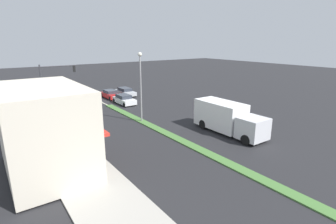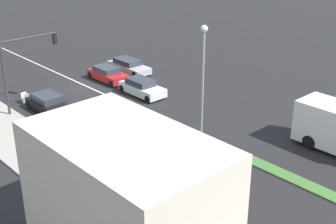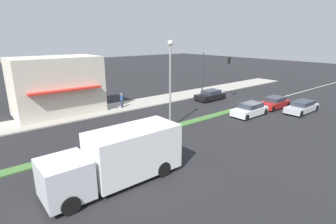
{
  "view_description": "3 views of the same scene",
  "coord_description": "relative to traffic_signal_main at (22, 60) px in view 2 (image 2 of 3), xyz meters",
  "views": [
    {
      "loc": [
        13.54,
        37.12,
        8.62
      ],
      "look_at": [
        -1.82,
        15.51,
        1.36
      ],
      "focal_mm": 28.0,
      "sensor_mm": 36.0,
      "label": 1
    },
    {
      "loc": [
        20.18,
        31.85,
        13.63
      ],
      "look_at": [
        1.0,
        11.0,
        1.48
      ],
      "focal_mm": 50.0,
      "sensor_mm": 36.0,
      "label": 2
    },
    {
      "loc": [
        -16.69,
        26.99,
        7.71
      ],
      "look_at": [
        0.91,
        12.59,
        1.18
      ],
      "focal_mm": 28.0,
      "sensor_mm": 36.0,
      "label": 3
    }
  ],
  "objects": [
    {
      "name": "ground_plane",
      "position": [
        -6.12,
        16.89,
        -3.9
      ],
      "size": [
        160.0,
        160.0,
        0.0
      ],
      "primitive_type": "plane",
      "color": "#232326"
    },
    {
      "name": "building_corner_store",
      "position": [
        4.59,
        17.99,
        -0.92
      ],
      "size": [
        5.64,
        8.32,
        5.72
      ],
      "color": "beige",
      "rests_on": "sidewalk_right"
    },
    {
      "name": "warning_aframe_sign",
      "position": [
        -0.54,
        -1.38,
        -3.47
      ],
      "size": [
        0.45,
        0.53,
        0.84
      ],
      "color": "silver",
      "rests_on": "ground"
    },
    {
      "name": "hatchback_red",
      "position": [
        -8.32,
        -1.39,
        -3.3
      ],
      "size": [
        1.78,
        3.96,
        1.25
      ],
      "color": "#AD1E1E",
      "rests_on": "ground"
    },
    {
      "name": "pedestrian",
      "position": [
        2.33,
        11.93,
        -2.93
      ],
      "size": [
        0.34,
        0.34,
        1.63
      ],
      "color": "#282D42",
      "rests_on": "sidewalk_right"
    },
    {
      "name": "traffic_signal_main",
      "position": [
        0.0,
        0.0,
        0.0
      ],
      "size": [
        4.59,
        0.34,
        5.6
      ],
      "color": "#333338",
      "rests_on": "sidewalk_right"
    },
    {
      "name": "van_white",
      "position": [
        -8.32,
        3.3,
        -3.27
      ],
      "size": [
        1.79,
        4.07,
        1.31
      ],
      "color": "silver",
      "rests_on": "ground"
    },
    {
      "name": "street_lamp",
      "position": [
        -6.12,
        11.98,
        0.88
      ],
      "size": [
        0.44,
        0.44,
        7.37
      ],
      "color": "gray",
      "rests_on": "median_strip"
    },
    {
      "name": "lane_marking_center",
      "position": [
        -6.12,
        -1.11,
        -3.9
      ],
      "size": [
        0.16,
        60.0,
        0.01
      ],
      "primitive_type": "cube",
      "color": "beige",
      "rests_on": "ground"
    },
    {
      "name": "suv_black",
      "position": [
        -1.12,
        1.21,
        -3.29
      ],
      "size": [
        1.91,
        3.9,
        1.26
      ],
      "color": "black",
      "rests_on": "ground"
    },
    {
      "name": "sedan_silver",
      "position": [
        -11.12,
        -2.01,
        -3.3
      ],
      "size": [
        1.73,
        4.52,
        1.22
      ],
      "color": "#B7BABF",
      "rests_on": "ground"
    }
  ]
}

